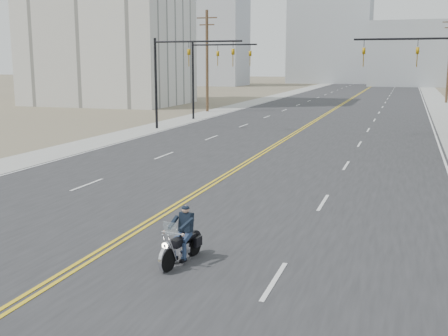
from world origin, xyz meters
name	(u,v)px	position (x,y,z in m)	size (l,w,h in m)	color
road	(348,101)	(0.00, 70.00, 0.01)	(20.00, 200.00, 0.01)	#303033
sidewalk_left	(266,99)	(-11.50, 70.00, 0.01)	(3.00, 200.00, 0.01)	#A5A5A0
sidewalk_right	(438,103)	(11.50, 70.00, 0.01)	(3.00, 200.00, 0.01)	#A5A5A0
traffic_mast_left	(180,65)	(-8.98, 32.00, 4.94)	(7.10, 0.26, 7.00)	black
traffic_mast_right	(429,66)	(8.98, 32.00, 4.94)	(7.10, 0.26, 7.00)	black
traffic_mast_far	(210,66)	(-9.31, 40.00, 4.87)	(6.10, 0.26, 7.00)	black
utility_pole_left	(207,59)	(-12.50, 48.00, 5.48)	(2.20, 0.30, 10.50)	brown
haze_bldg_a	(214,36)	(-35.00, 115.00, 11.00)	(14.00, 12.00, 22.00)	#B7BCC6
haze_bldg_b	(412,54)	(8.00, 125.00, 7.00)	(18.00, 14.00, 14.00)	#ADB2B7
haze_bldg_d	(331,31)	(-12.00, 140.00, 13.00)	(20.00, 15.00, 26.00)	#ADB2B7
haze_bldg_f	(178,52)	(-50.00, 130.00, 8.00)	(12.00, 12.00, 16.00)	#ADB2B7
motorcyclist	(181,236)	(2.41, 4.49, 0.74)	(0.82, 1.90, 1.49)	black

